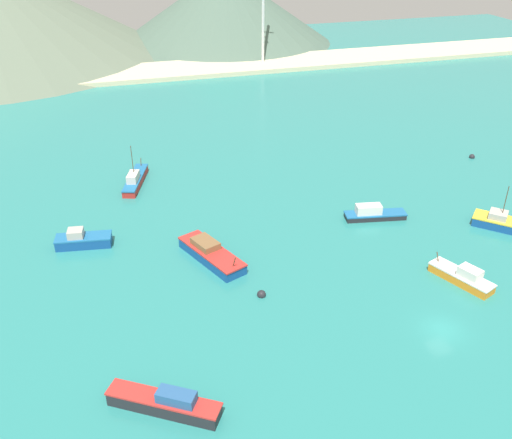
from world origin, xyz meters
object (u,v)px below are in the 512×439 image
fishing_boat_4 (83,240)px  buoy_0 (472,157)px  fishing_boat_6 (463,277)px  fishing_boat_7 (504,223)px  buoy_1 (261,295)px  fishing_boat_1 (166,403)px  fishing_boat_2 (135,180)px  fishing_boat_5 (373,214)px  fishing_boat_3 (211,254)px

fishing_boat_4 → buoy_0: bearing=9.4°
fishing_boat_6 → buoy_0: (24.46, 33.08, -0.68)m
fishing_boat_7 → buoy_1: size_ratio=7.65×
fishing_boat_1 → fishing_boat_6: (37.54, 9.70, -0.08)m
fishing_boat_7 → fishing_boat_1: bearing=-159.0°
fishing_boat_2 → fishing_boat_5: bearing=-33.5°
fishing_boat_5 → buoy_0: bearing=29.2°
fishing_boat_6 → buoy_0: size_ratio=8.18×
fishing_boat_7 → fishing_boat_5: bearing=154.7°
fishing_boat_1 → buoy_0: (62.00, 42.78, -0.76)m
fishing_boat_3 → fishing_boat_2: bearing=105.7°
fishing_boat_4 → buoy_0: 69.44m
fishing_boat_3 → buoy_1: (4.01, -9.34, -0.69)m
fishing_boat_5 → buoy_1: 24.98m
fishing_boat_4 → fishing_boat_7: 58.61m
fishing_boat_2 → fishing_boat_3: fishing_boat_2 is taller
fishing_boat_5 → fishing_boat_1: bearing=-141.5°
fishing_boat_3 → buoy_1: size_ratio=10.62×
fishing_boat_1 → buoy_1: (13.31, 14.01, -0.75)m
fishing_boat_1 → buoy_1: 19.34m
fishing_boat_4 → fishing_boat_5: size_ratio=0.83×
fishing_boat_4 → fishing_boat_6: bearing=-26.3°
fishing_boat_1 → fishing_boat_6: bearing=14.5°
fishing_boat_1 → fishing_boat_5: bearing=38.5°
fishing_boat_5 → fishing_boat_4: bearing=174.2°
fishing_boat_6 → fishing_boat_7: bearing=36.5°
fishing_boat_2 → buoy_1: size_ratio=10.18×
fishing_boat_3 → buoy_0: (52.70, 19.43, -0.70)m
fishing_boat_4 → fishing_boat_5: 41.14m
fishing_boat_3 → buoy_0: 56.17m
buoy_1 → fishing_boat_5: bearing=32.3°
buoy_0 → fishing_boat_2: bearing=174.3°
fishing_boat_2 → fishing_boat_6: size_ratio=1.31×
fishing_boat_1 → fishing_boat_3: (9.30, 23.35, -0.06)m
buoy_0 → fishing_boat_7: bearing=-115.6°
fishing_boat_1 → fishing_boat_3: 25.14m
fishing_boat_3 → fishing_boat_4: fishing_boat_3 is taller
fishing_boat_1 → fishing_boat_2: size_ratio=0.93×
fishing_boat_6 → buoy_1: (-24.23, 4.31, -0.67)m
fishing_boat_1 → fishing_boat_5: 43.96m
buoy_1 → fishing_boat_7: bearing=8.4°
fishing_boat_5 → fishing_boat_7: fishing_boat_7 is taller
buoy_1 → buoy_0: bearing=30.6°
fishing_boat_1 → fishing_boat_4: (-6.51, 31.49, -0.03)m
fishing_boat_2 → buoy_1: 36.44m
fishing_boat_3 → buoy_1: 10.19m
fishing_boat_2 → buoy_0: (59.80, -5.92, -0.69)m
fishing_boat_5 → fishing_boat_7: (16.45, -7.79, 0.06)m
fishing_boat_1 → fishing_boat_7: fishing_boat_7 is taller
fishing_boat_4 → fishing_boat_6: size_ratio=0.92×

